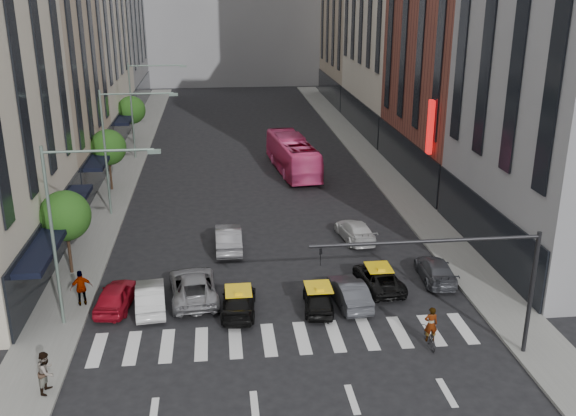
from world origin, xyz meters
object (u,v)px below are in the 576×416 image
object	(u,v)px
taxi_left	(239,302)
pedestrian_far	(81,288)
car_red	(116,296)
taxi_center	(318,298)
streetlamp_near	(71,213)
pedestrian_near	(46,372)
streetlamp_mid	(118,136)
bus	(293,155)
motorcycle	(430,337)
streetlamp_far	(141,98)
car_white_front	(150,297)

from	to	relation	value
taxi_left	pedestrian_far	bearing A→B (deg)	-5.99
car_red	taxi_center	world-z (taller)	car_red
streetlamp_near	pedestrian_near	world-z (taller)	streetlamp_near
streetlamp_mid	taxi_left	size ratio (longest dim) A/B	2.13
pedestrian_far	streetlamp_mid	bearing A→B (deg)	-108.87
bus	pedestrian_far	size ratio (longest dim) A/B	5.84
streetlamp_mid	pedestrian_far	bearing A→B (deg)	-91.44
taxi_center	motorcycle	bearing A→B (deg)	143.82
streetlamp_near	pedestrian_far	distance (m)	5.15
streetlamp_far	pedestrian_far	xyz separation A→B (m)	(-0.36, -30.15, -4.79)
car_white_front	taxi_left	world-z (taller)	car_white_front
bus	pedestrian_near	size ratio (longest dim) A/B	6.16
taxi_center	motorcycle	size ratio (longest dim) A/B	2.19
motorcycle	pedestrian_far	world-z (taller)	pedestrian_far
pedestrian_far	streetlamp_far	bearing A→B (deg)	-108.10
car_white_front	taxi_center	xyz separation A→B (m)	(8.66, -1.02, -0.06)
bus	pedestrian_far	xyz separation A→B (m)	(-13.93, -23.99, -0.46)
car_white_front	bus	xyz separation A→B (m)	(10.39, 24.59, 0.88)
taxi_left	car_white_front	bearing A→B (deg)	-6.63
streetlamp_near	motorcycle	distance (m)	17.79
pedestrian_near	pedestrian_far	xyz separation A→B (m)	(0.00, 7.58, 0.05)
bus	streetlamp_far	bearing A→B (deg)	-30.61
streetlamp_mid	car_red	bearing A→B (deg)	-84.47
taxi_center	bus	xyz separation A→B (m)	(1.73, 25.61, 0.94)
motorcycle	taxi_left	bearing A→B (deg)	-23.60
car_red	motorcycle	xyz separation A→B (m)	(15.09, -5.44, -0.25)
streetlamp_mid	taxi_left	xyz separation A→B (m)	(7.73, -15.64, -5.29)
bus	pedestrian_far	distance (m)	27.75
streetlamp_near	bus	xyz separation A→B (m)	(13.57, 25.84, -4.33)
taxi_center	pedestrian_near	distance (m)	13.59
streetlamp_mid	taxi_left	bearing A→B (deg)	-63.69
motorcycle	pedestrian_far	size ratio (longest dim) A/B	0.87
streetlamp_far	car_white_front	bearing A→B (deg)	-84.08
taxi_left	pedestrian_near	bearing A→B (deg)	41.44
taxi_center	pedestrian_far	distance (m)	12.32
car_red	motorcycle	distance (m)	16.04
motorcycle	pedestrian_near	bearing A→B (deg)	8.45
streetlamp_mid	pedestrian_near	distance (m)	22.26
car_red	car_white_front	size ratio (longest dim) A/B	0.96
taxi_left	taxi_center	size ratio (longest dim) A/B	1.14
streetlamp_mid	streetlamp_far	xyz separation A→B (m)	(0.00, 16.00, 0.00)
motorcycle	bus	bearing A→B (deg)	-82.34
streetlamp_near	taxi_left	world-z (taller)	streetlamp_near
streetlamp_far	car_red	distance (m)	30.88
streetlamp_far	motorcycle	distance (m)	39.83
car_white_front	motorcycle	distance (m)	14.24
streetlamp_near	streetlamp_far	distance (m)	32.00
streetlamp_far	car_white_front	xyz separation A→B (m)	(3.19, -30.75, -5.21)
streetlamp_mid	taxi_center	distance (m)	20.41
streetlamp_far	motorcycle	size ratio (longest dim) A/B	5.35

